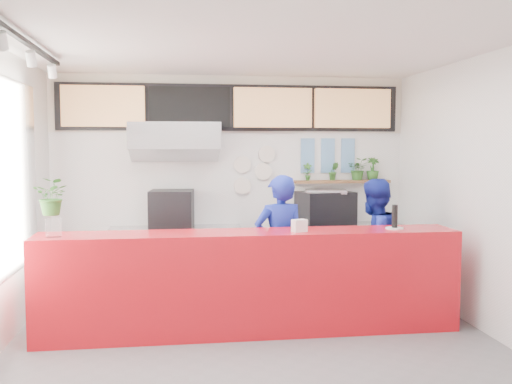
% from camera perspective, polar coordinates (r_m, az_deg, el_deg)
% --- Properties ---
extents(floor, '(5.00, 5.00, 0.00)m').
position_cam_1_polar(floor, '(5.99, -0.03, -15.02)').
color(floor, slate).
rests_on(floor, ground).
extents(ceiling, '(5.00, 5.00, 0.00)m').
position_cam_1_polar(ceiling, '(5.73, -0.03, 14.55)').
color(ceiling, silver).
extents(wall_back, '(5.00, 0.00, 5.00)m').
position_cam_1_polar(wall_back, '(8.14, -2.43, 1.00)').
color(wall_back, white).
rests_on(wall_back, ground).
extents(wall_right, '(0.00, 5.00, 5.00)m').
position_cam_1_polar(wall_right, '(6.49, 22.39, -0.26)').
color(wall_right, white).
rests_on(wall_right, ground).
extents(service_counter, '(4.50, 0.60, 1.10)m').
position_cam_1_polar(service_counter, '(6.21, -0.54, -9.00)').
color(service_counter, red).
rests_on(service_counter, ground).
extents(cream_band, '(5.00, 0.02, 0.80)m').
position_cam_1_polar(cream_band, '(8.13, -2.45, 8.75)').
color(cream_band, beige).
rests_on(cream_band, wall_back).
extents(prep_bench, '(1.80, 0.60, 0.90)m').
position_cam_1_polar(prep_bench, '(7.94, -8.00, -6.78)').
color(prep_bench, '#B2B5BA').
rests_on(prep_bench, ground).
extents(panini_oven, '(0.62, 0.62, 0.51)m').
position_cam_1_polar(panini_oven, '(7.83, -8.42, -1.70)').
color(panini_oven, black).
rests_on(panini_oven, prep_bench).
extents(extraction_hood, '(1.20, 0.70, 0.35)m').
position_cam_1_polar(extraction_hood, '(7.74, -8.14, 5.59)').
color(extraction_hood, '#B2B5BA').
rests_on(extraction_hood, ceiling).
extents(hood_lip, '(1.20, 0.69, 0.31)m').
position_cam_1_polar(hood_lip, '(7.74, -8.12, 4.11)').
color(hood_lip, '#B2B5BA').
rests_on(hood_lip, ceiling).
extents(right_bench, '(1.80, 0.60, 0.90)m').
position_cam_1_polar(right_bench, '(8.26, 8.27, -6.34)').
color(right_bench, '#B2B5BA').
rests_on(right_bench, ground).
extents(espresso_machine, '(0.83, 0.67, 0.47)m').
position_cam_1_polar(espresso_machine, '(8.10, 6.95, -1.63)').
color(espresso_machine, black).
rests_on(espresso_machine, right_bench).
extents(espresso_tray, '(0.64, 0.50, 0.05)m').
position_cam_1_polar(espresso_tray, '(8.08, 6.97, 0.06)').
color(espresso_tray, '#AEB1B6').
rests_on(espresso_tray, espresso_machine).
extents(herb_shelf, '(1.40, 0.18, 0.04)m').
position_cam_1_polar(herb_shelf, '(8.35, 8.64, 1.04)').
color(herb_shelf, brown).
rests_on(herb_shelf, wall_back).
extents(menu_board_far_left, '(1.10, 0.10, 0.55)m').
position_cam_1_polar(menu_board_far_left, '(8.04, -15.02, 8.29)').
color(menu_board_far_left, tan).
rests_on(menu_board_far_left, wall_back).
extents(menu_board_mid_left, '(1.10, 0.10, 0.55)m').
position_cam_1_polar(menu_board_mid_left, '(7.99, -6.64, 8.44)').
color(menu_board_mid_left, black).
rests_on(menu_board_mid_left, wall_back).
extents(menu_board_mid_right, '(1.10, 0.10, 0.55)m').
position_cam_1_polar(menu_board_mid_right, '(8.10, 1.68, 8.42)').
color(menu_board_mid_right, tan).
rests_on(menu_board_mid_right, wall_back).
extents(menu_board_far_right, '(1.10, 0.10, 0.55)m').
position_cam_1_polar(menu_board_far_right, '(8.37, 9.62, 8.23)').
color(menu_board_far_right, tan).
rests_on(menu_board_far_right, wall_back).
extents(soffit, '(4.80, 0.04, 0.65)m').
position_cam_1_polar(soffit, '(8.10, -2.43, 8.41)').
color(soffit, black).
rests_on(soffit, wall_back).
extents(window_pane, '(0.04, 2.20, 1.90)m').
position_cam_1_polar(window_pane, '(6.14, -23.96, 1.30)').
color(window_pane, silver).
rests_on(window_pane, wall_left).
extents(window_frame, '(0.03, 2.30, 2.00)m').
position_cam_1_polar(window_frame, '(6.13, -23.78, 1.30)').
color(window_frame, '#B2B5BA').
rests_on(window_frame, wall_left).
extents(track_rail, '(0.05, 2.40, 0.04)m').
position_cam_1_polar(track_rail, '(5.82, -21.61, 13.47)').
color(track_rail, black).
rests_on(track_rail, ceiling).
extents(dec_plate_a, '(0.24, 0.03, 0.24)m').
position_cam_1_polar(dec_plate_a, '(8.11, -1.36, 2.76)').
color(dec_plate_a, silver).
rests_on(dec_plate_a, wall_back).
extents(dec_plate_b, '(0.24, 0.03, 0.24)m').
position_cam_1_polar(dec_plate_b, '(8.16, 0.73, 2.07)').
color(dec_plate_b, silver).
rests_on(dec_plate_b, wall_back).
extents(dec_plate_c, '(0.24, 0.03, 0.24)m').
position_cam_1_polar(dec_plate_c, '(8.13, -1.36, 0.64)').
color(dec_plate_c, silver).
rests_on(dec_plate_c, wall_back).
extents(dec_plate_d, '(0.24, 0.03, 0.24)m').
position_cam_1_polar(dec_plate_d, '(8.16, 1.08, 3.82)').
color(dec_plate_d, silver).
rests_on(dec_plate_d, wall_back).
extents(photo_frame_a, '(0.20, 0.02, 0.25)m').
position_cam_1_polar(photo_frame_a, '(8.28, 5.19, 4.51)').
color(photo_frame_a, '#598CBF').
rests_on(photo_frame_a, wall_back).
extents(photo_frame_b, '(0.20, 0.02, 0.25)m').
position_cam_1_polar(photo_frame_b, '(8.35, 7.20, 4.49)').
color(photo_frame_b, '#598CBF').
rests_on(photo_frame_b, wall_back).
extents(photo_frame_c, '(0.20, 0.02, 0.25)m').
position_cam_1_polar(photo_frame_c, '(8.44, 9.17, 4.47)').
color(photo_frame_c, '#598CBF').
rests_on(photo_frame_c, wall_back).
extents(photo_frame_d, '(0.20, 0.02, 0.25)m').
position_cam_1_polar(photo_frame_d, '(8.28, 5.18, 2.78)').
color(photo_frame_d, '#598CBF').
rests_on(photo_frame_d, wall_back).
extents(photo_frame_e, '(0.20, 0.02, 0.25)m').
position_cam_1_polar(photo_frame_e, '(8.36, 7.18, 2.78)').
color(photo_frame_e, '#598CBF').
rests_on(photo_frame_e, wall_back).
extents(photo_frame_f, '(0.20, 0.02, 0.25)m').
position_cam_1_polar(photo_frame_f, '(8.44, 9.15, 2.77)').
color(photo_frame_f, '#598CBF').
rests_on(photo_frame_f, wall_back).
extents(staff_center, '(0.68, 0.51, 1.68)m').
position_cam_1_polar(staff_center, '(6.71, 2.38, -5.46)').
color(staff_center, navy).
rests_on(staff_center, ground).
extents(staff_right, '(0.99, 0.92, 1.62)m').
position_cam_1_polar(staff_right, '(7.06, 11.65, -5.28)').
color(staff_right, navy).
rests_on(staff_right, ground).
extents(herb_a, '(0.15, 0.12, 0.26)m').
position_cam_1_polar(herb_a, '(8.21, 5.17, 2.05)').
color(herb_a, '#2E6322').
rests_on(herb_a, herb_shelf).
extents(herb_b, '(0.16, 0.13, 0.26)m').
position_cam_1_polar(herb_b, '(8.30, 7.77, 2.07)').
color(herb_b, '#2E6322').
rests_on(herb_b, herb_shelf).
extents(herb_c, '(0.36, 0.33, 0.32)m').
position_cam_1_polar(herb_c, '(8.41, 10.19, 2.29)').
color(herb_c, '#2E6322').
rests_on(herb_c, herb_shelf).
extents(herb_d, '(0.19, 0.17, 0.33)m').
position_cam_1_polar(herb_d, '(8.48, 11.60, 2.30)').
color(herb_d, '#2E6322').
rests_on(herb_d, herb_shelf).
extents(glass_vase, '(0.21, 0.21, 0.19)m').
position_cam_1_polar(glass_vase, '(6.08, -19.60, -3.36)').
color(glass_vase, silver).
rests_on(glass_vase, service_counter).
extents(basil_vase, '(0.40, 0.37, 0.38)m').
position_cam_1_polar(basil_vase, '(6.05, -19.68, -0.42)').
color(basil_vase, '#2E6322').
rests_on(basil_vase, glass_vase).
extents(napkin_holder, '(0.17, 0.14, 0.13)m').
position_cam_1_polar(napkin_holder, '(6.10, 4.35, -3.38)').
color(napkin_holder, white).
rests_on(napkin_holder, service_counter).
extents(white_plate, '(0.25, 0.25, 0.01)m').
position_cam_1_polar(white_plate, '(6.49, 13.68, -3.54)').
color(white_plate, white).
rests_on(white_plate, service_counter).
extents(pepper_mill, '(0.07, 0.07, 0.25)m').
position_cam_1_polar(pepper_mill, '(6.47, 13.71, -2.36)').
color(pepper_mill, black).
rests_on(pepper_mill, white_plate).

